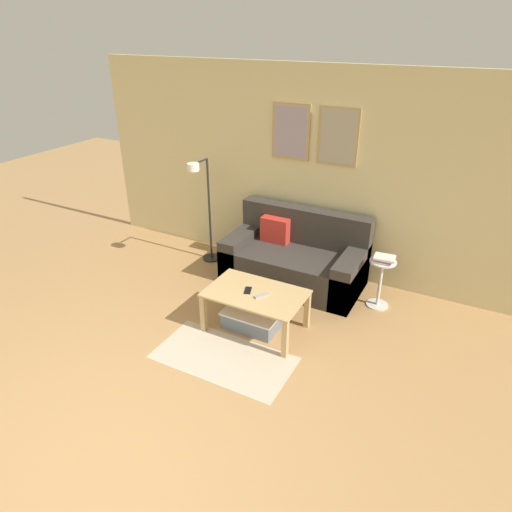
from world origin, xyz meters
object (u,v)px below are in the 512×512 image
object	(u,v)px
book_stack	(384,259)
cell_phone	(248,290)
coffee_table	(256,299)
side_table	(381,279)
couch	(295,260)
storage_bin	(252,319)
remote_control	(261,296)
floor_lamp	(203,206)

from	to	relation	value
book_stack	cell_phone	xyz separation A→B (m)	(-1.14, -1.04, -0.17)
book_stack	coffee_table	bearing A→B (deg)	-135.33
coffee_table	book_stack	distance (m)	1.49
side_table	book_stack	world-z (taller)	book_stack
couch	book_stack	xyz separation A→B (m)	(1.09, -0.09, 0.32)
coffee_table	storage_bin	distance (m)	0.28
storage_bin	remote_control	bearing A→B (deg)	-18.47
storage_bin	side_table	bearing A→B (deg)	43.91
coffee_table	storage_bin	world-z (taller)	coffee_table
floor_lamp	side_table	xyz separation A→B (m)	(2.35, 0.04, -0.49)
couch	remote_control	distance (m)	1.18
cell_phone	coffee_table	bearing A→B (deg)	-17.32
remote_control	side_table	bearing A→B (deg)	81.39
coffee_table	couch	bearing A→B (deg)	92.06
couch	cell_phone	size ratio (longest dim) A/B	12.06
couch	floor_lamp	xyz separation A→B (m)	(-1.26, -0.11, 0.53)
floor_lamp	cell_phone	distance (m)	1.63
coffee_table	remote_control	distance (m)	0.13
book_stack	cell_phone	size ratio (longest dim) A/B	1.80
remote_control	cell_phone	world-z (taller)	remote_control
book_stack	floor_lamp	bearing A→B (deg)	-179.59
coffee_table	floor_lamp	size ratio (longest dim) A/B	0.71
storage_bin	side_table	size ratio (longest dim) A/B	1.03
storage_bin	side_table	distance (m)	1.53
remote_control	cell_phone	size ratio (longest dim) A/B	1.07
couch	floor_lamp	world-z (taller)	floor_lamp
couch	book_stack	size ratio (longest dim) A/B	6.70
storage_bin	cell_phone	world-z (taller)	cell_phone
floor_lamp	cell_phone	bearing A→B (deg)	-40.12
side_table	remote_control	size ratio (longest dim) A/B	3.89
floor_lamp	remote_control	distance (m)	1.79
book_stack	cell_phone	bearing A→B (deg)	-137.51
storage_bin	remote_control	world-z (taller)	remote_control
couch	coffee_table	size ratio (longest dim) A/B	1.66
floor_lamp	book_stack	distance (m)	2.36
couch	floor_lamp	size ratio (longest dim) A/B	1.18
side_table	cell_phone	world-z (taller)	side_table
storage_bin	book_stack	distance (m)	1.59
couch	remote_control	world-z (taller)	couch
coffee_table	floor_lamp	distance (m)	1.72
coffee_table	book_stack	xyz separation A→B (m)	(1.05, 1.04, 0.25)
floor_lamp	side_table	size ratio (longest dim) A/B	2.45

